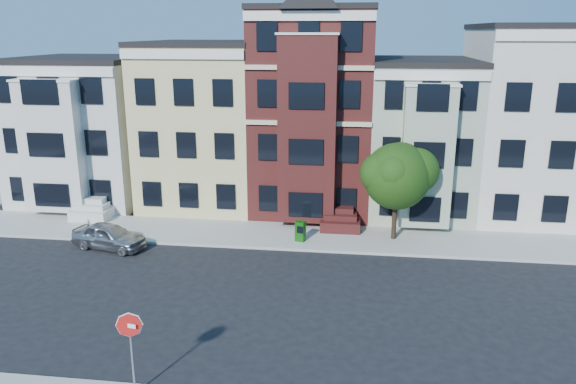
# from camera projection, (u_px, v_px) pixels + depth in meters

# --- Properties ---
(ground) EXTENTS (120.00, 120.00, 0.00)m
(ground) POSITION_uv_depth(u_px,v_px,m) (284.00, 306.00, 23.04)
(ground) COLOR black
(far_sidewalk) EXTENTS (60.00, 4.00, 0.15)m
(far_sidewalk) POSITION_uv_depth(u_px,v_px,m) (303.00, 237.00, 30.64)
(far_sidewalk) COLOR #9E9B93
(far_sidewalk) RESTS_ON ground
(house_white) EXTENTS (8.00, 9.00, 9.00)m
(house_white) POSITION_uv_depth(u_px,v_px,m) (91.00, 130.00, 37.46)
(house_white) COLOR silver
(house_white) RESTS_ON ground
(house_yellow) EXTENTS (7.00, 9.00, 10.00)m
(house_yellow) POSITION_uv_depth(u_px,v_px,m) (207.00, 125.00, 36.34)
(house_yellow) COLOR #CDC282
(house_yellow) RESTS_ON ground
(house_brown) EXTENTS (7.00, 9.00, 12.00)m
(house_brown) POSITION_uv_depth(u_px,v_px,m) (315.00, 112.00, 35.20)
(house_brown) COLOR #3D1412
(house_brown) RESTS_ON ground
(house_green) EXTENTS (6.00, 9.00, 9.00)m
(house_green) POSITION_uv_depth(u_px,v_px,m) (419.00, 138.00, 34.81)
(house_green) COLOR #98A58C
(house_green) RESTS_ON ground
(house_cream) EXTENTS (8.00, 9.00, 11.00)m
(house_cream) POSITION_uv_depth(u_px,v_px,m) (539.00, 124.00, 33.67)
(house_cream) COLOR beige
(house_cream) RESTS_ON ground
(street_tree) EXTENTS (5.95, 5.95, 6.42)m
(street_tree) POSITION_uv_depth(u_px,v_px,m) (396.00, 181.00, 29.28)
(street_tree) COLOR #234911
(street_tree) RESTS_ON far_sidewalk
(parked_car) EXTENTS (4.20, 2.46, 1.34)m
(parked_car) POSITION_uv_depth(u_px,v_px,m) (109.00, 236.00, 29.02)
(parked_car) COLOR #94969C
(parked_car) RESTS_ON ground
(newspaper_box) EXTENTS (0.58, 0.54, 1.07)m
(newspaper_box) POSITION_uv_depth(u_px,v_px,m) (300.00, 231.00, 29.69)
(newspaper_box) COLOR #0D530C
(newspaper_box) RESTS_ON far_sidewalk
(fire_hydrant) EXTENTS (0.29, 0.29, 0.73)m
(fire_hydrant) POSITION_uv_depth(u_px,v_px,m) (88.00, 229.00, 30.52)
(fire_hydrant) COLOR beige
(fire_hydrant) RESTS_ON far_sidewalk
(stop_sign) EXTENTS (0.83, 0.25, 2.99)m
(stop_sign) POSITION_uv_depth(u_px,v_px,m) (131.00, 347.00, 17.05)
(stop_sign) COLOR red
(stop_sign) RESTS_ON near_sidewalk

